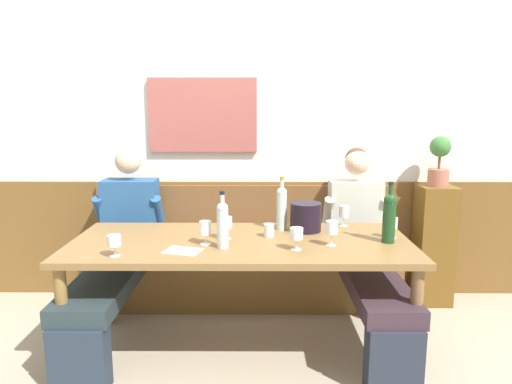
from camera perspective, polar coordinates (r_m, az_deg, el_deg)
ground_plane at (r=3.16m, az=-1.86°, el=-19.69°), size 6.80×6.80×0.02m
room_wall_back at (r=3.82m, az=-1.44°, el=7.86°), size 6.80×0.12×2.80m
wood_wainscot_panel at (r=3.92m, az=-1.34°, el=-5.72°), size 6.80×0.03×0.97m
wall_bench at (r=3.78m, az=-1.41°, el=-9.54°), size 2.44×0.42×0.94m
dining_table at (r=2.96m, az=-1.87°, el=-7.40°), size 2.14×0.89×0.75m
person_center_left_seat at (r=3.45m, az=-16.68°, el=-6.20°), size 0.52×1.35×1.28m
person_right_seat at (r=3.37m, az=13.34°, el=-6.64°), size 0.51×1.34×1.27m
ice_bucket at (r=3.15m, az=6.14°, el=-3.06°), size 0.21×0.21×0.19m
wine_bottle_amber_mid at (r=2.75m, az=-4.14°, el=-3.86°), size 0.07×0.07×0.35m
wine_bottle_green_tall at (r=2.97m, az=16.09°, el=-2.89°), size 0.08×0.08×0.38m
wine_bottle_clear_water at (r=3.16m, az=3.18°, el=-1.81°), size 0.07×0.07×0.37m
wine_glass_right_end at (r=2.84m, az=9.33°, el=-4.40°), size 0.07×0.07×0.15m
wine_glass_center_front at (r=2.94m, az=-3.70°, el=-3.91°), size 0.08×0.08×0.15m
wine_glass_left_end at (r=3.31m, az=10.78°, el=-2.53°), size 0.07×0.07×0.15m
wine_glass_near_bucket at (r=2.74m, az=5.01°, el=-5.17°), size 0.08×0.08×0.13m
wine_glass_mid_right at (r=2.73m, az=-17.07°, el=-5.88°), size 0.08×0.08×0.12m
wine_glass_mid_left at (r=2.84m, az=-6.25°, el=-4.57°), size 0.07×0.07×0.15m
wine_glass_center_rear at (r=3.09m, az=16.46°, el=-3.76°), size 0.06×0.06×0.14m
water_tumbler_right at (r=3.01m, az=1.60°, el=-4.74°), size 0.07×0.07×0.09m
tasting_sheet_left_guest at (r=2.76m, az=-8.99°, el=-7.16°), size 0.24×0.20×0.00m
corner_pedestal at (r=4.01m, az=20.99°, el=-6.10°), size 0.28×0.28×0.96m
potted_plant at (r=3.88m, az=21.65°, el=3.60°), size 0.16×0.16×0.39m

